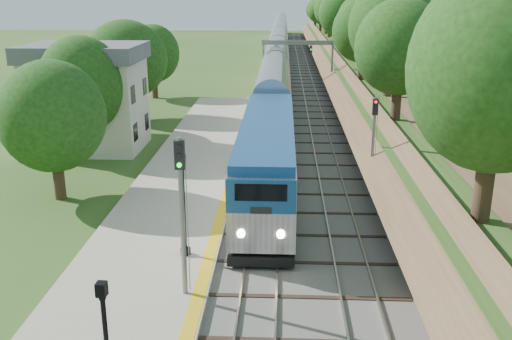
{
  "coord_description": "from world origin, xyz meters",
  "views": [
    {
      "loc": [
        0.87,
        -12.27,
        11.94
      ],
      "look_at": [
        -0.5,
        16.3,
        2.8
      ],
      "focal_mm": 40.0,
      "sensor_mm": 36.0,
      "label": 1
    }
  ],
  "objects_px": {
    "signal_gantry": "(298,53)",
    "signal_farside": "(373,136)",
    "train": "(278,51)",
    "lamppost_far": "(184,211)",
    "station_building": "(87,96)",
    "signal_platform": "(182,201)"
  },
  "relations": [
    {
      "from": "train",
      "to": "signal_platform",
      "type": "xyz_separation_m",
      "value": [
        -2.9,
        -72.88,
        2.02
      ]
    },
    {
      "from": "station_building",
      "to": "lamppost_far",
      "type": "height_order",
      "value": "station_building"
    },
    {
      "from": "lamppost_far",
      "to": "signal_platform",
      "type": "distance_m",
      "value": 3.91
    },
    {
      "from": "lamppost_far",
      "to": "signal_gantry",
      "type": "bearing_deg",
      "value": 82.31
    },
    {
      "from": "signal_farside",
      "to": "station_building",
      "type": "bearing_deg",
      "value": 154.69
    },
    {
      "from": "station_building",
      "to": "signal_gantry",
      "type": "relative_size",
      "value": 1.02
    },
    {
      "from": "station_building",
      "to": "train",
      "type": "height_order",
      "value": "station_building"
    },
    {
      "from": "train",
      "to": "signal_farside",
      "type": "bearing_deg",
      "value": -84.11
    },
    {
      "from": "lamppost_far",
      "to": "train",
      "type": "bearing_deg",
      "value": 87.15
    },
    {
      "from": "signal_gantry",
      "to": "lamppost_far",
      "type": "distance_m",
      "value": 44.35
    },
    {
      "from": "station_building",
      "to": "lamppost_far",
      "type": "xyz_separation_m",
      "value": [
        10.54,
        -18.9,
        -1.61
      ]
    },
    {
      "from": "station_building",
      "to": "train",
      "type": "relative_size",
      "value": 0.06
    },
    {
      "from": "station_building",
      "to": "signal_farside",
      "type": "xyz_separation_m",
      "value": [
        20.2,
        -9.55,
        -0.39
      ]
    },
    {
      "from": "signal_farside",
      "to": "signal_gantry",
      "type": "bearing_deg",
      "value": 96.16
    },
    {
      "from": "station_building",
      "to": "signal_gantry",
      "type": "height_order",
      "value": "station_building"
    },
    {
      "from": "train",
      "to": "lamppost_far",
      "type": "relative_size",
      "value": 30.33
    },
    {
      "from": "signal_gantry",
      "to": "signal_farside",
      "type": "relative_size",
      "value": 1.43
    },
    {
      "from": "train",
      "to": "lamppost_far",
      "type": "xyz_separation_m",
      "value": [
        -3.46,
        -69.46,
        0.2
      ]
    },
    {
      "from": "lamppost_far",
      "to": "signal_platform",
      "type": "xyz_separation_m",
      "value": [
        0.56,
        -3.42,
        1.82
      ]
    },
    {
      "from": "signal_gantry",
      "to": "lamppost_far",
      "type": "bearing_deg",
      "value": -97.69
    },
    {
      "from": "lamppost_far",
      "to": "signal_platform",
      "type": "relative_size",
      "value": 0.74
    },
    {
      "from": "signal_gantry",
      "to": "lamppost_far",
      "type": "xyz_separation_m",
      "value": [
        -5.93,
        -43.89,
        -2.34
      ]
    }
  ]
}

